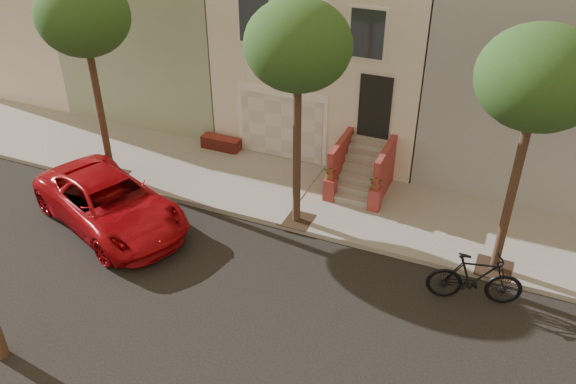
% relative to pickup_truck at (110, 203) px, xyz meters
% --- Properties ---
extents(ground, '(90.00, 90.00, 0.00)m').
position_rel_pickup_truck_xyz_m(ground, '(3.85, -1.81, -0.73)').
color(ground, black).
rests_on(ground, ground).
extents(sidewalk, '(40.00, 3.70, 0.15)m').
position_rel_pickup_truck_xyz_m(sidewalk, '(3.85, 3.54, -0.66)').
color(sidewalk, gray).
rests_on(sidewalk, ground).
extents(house_row, '(33.10, 11.70, 7.00)m').
position_rel_pickup_truck_xyz_m(house_row, '(3.85, 9.38, 2.91)').
color(house_row, beige).
rests_on(house_row, sidewalk).
extents(tree_left, '(2.70, 2.57, 6.30)m').
position_rel_pickup_truck_xyz_m(tree_left, '(-1.65, 2.09, 4.52)').
color(tree_left, '#2D2116').
rests_on(tree_left, sidewalk).
extents(tree_mid, '(2.70, 2.57, 6.30)m').
position_rel_pickup_truck_xyz_m(tree_mid, '(4.85, 2.09, 4.52)').
color(tree_mid, '#2D2116').
rests_on(tree_mid, sidewalk).
extents(tree_right, '(2.70, 2.57, 6.30)m').
position_rel_pickup_truck_xyz_m(tree_right, '(10.35, 2.09, 4.52)').
color(tree_right, '#2D2116').
rests_on(tree_right, sidewalk).
extents(pickup_truck, '(5.82, 4.24, 1.47)m').
position_rel_pickup_truck_xyz_m(pickup_truck, '(0.00, 0.00, 0.00)').
color(pickup_truck, '#AB0911').
rests_on(pickup_truck, ground).
extents(motorcycle, '(2.34, 1.15, 1.35)m').
position_rel_pickup_truck_xyz_m(motorcycle, '(9.98, 0.83, -0.06)').
color(motorcycle, black).
rests_on(motorcycle, ground).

